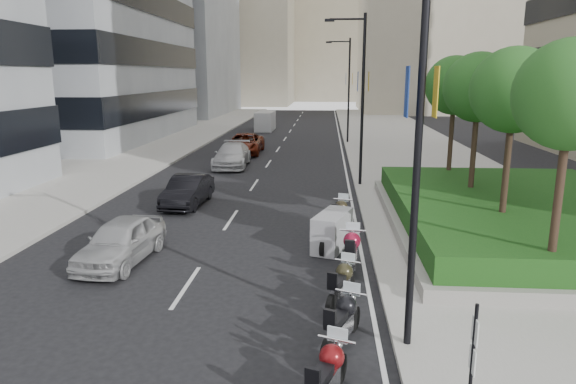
# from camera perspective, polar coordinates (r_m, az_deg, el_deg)

# --- Properties ---
(ground) EXTENTS (160.00, 160.00, 0.00)m
(ground) POSITION_cam_1_polar(r_m,az_deg,el_deg) (11.44, -9.18, -18.51)
(ground) COLOR black
(ground) RESTS_ON ground
(sidewalk_right) EXTENTS (10.00, 100.00, 0.15)m
(sidewalk_right) POSITION_cam_1_polar(r_m,az_deg,el_deg) (40.44, 13.63, 4.19)
(sidewalk_right) COLOR #9E9B93
(sidewalk_right) RESTS_ON ground
(sidewalk_left) EXTENTS (8.00, 100.00, 0.15)m
(sidewalk_left) POSITION_cam_1_polar(r_m,az_deg,el_deg) (42.44, -15.68, 4.47)
(sidewalk_left) COLOR #9E9B93
(sidewalk_left) RESTS_ON ground
(lane_edge) EXTENTS (0.12, 100.00, 0.01)m
(lane_edge) POSITION_cam_1_polar(r_m,az_deg,el_deg) (39.94, 6.08, 4.27)
(lane_edge) COLOR silver
(lane_edge) RESTS_ON ground
(lane_centre) EXTENTS (0.12, 100.00, 0.01)m
(lane_centre) POSITION_cam_1_polar(r_m,az_deg,el_deg) (40.11, -1.38, 4.38)
(lane_centre) COLOR silver
(lane_centre) RESTS_ON ground
(building_grey_far) EXTENTS (22.00, 26.00, 30.00)m
(building_grey_far) POSITION_cam_1_polar(r_m,az_deg,el_deg) (84.25, -14.80, 18.65)
(building_grey_far) COLOR gray
(building_grey_far) RESTS_ON ground
(building_cream_left) EXTENTS (26.00, 24.00, 34.00)m
(building_cream_left) POSITION_cam_1_polar(r_m,az_deg,el_deg) (111.92, -6.57, 18.47)
(building_cream_left) COLOR #B7AD93
(building_cream_left) RESTS_ON ground
(building_cream_centre) EXTENTS (30.00, 24.00, 38.00)m
(building_cream_centre) POSITION_cam_1_polar(r_m,az_deg,el_deg) (130.13, 4.33, 18.60)
(building_cream_centre) COLOR #B7AD93
(building_cream_centre) RESTS_ON ground
(planter) EXTENTS (10.00, 14.00, 0.40)m
(planter) POSITION_cam_1_polar(r_m,az_deg,el_deg) (21.62, 24.63, -3.28)
(planter) COLOR gray
(planter) RESTS_ON sidewalk_right
(hedge) EXTENTS (9.40, 13.40, 0.80)m
(hedge) POSITION_cam_1_polar(r_m,az_deg,el_deg) (21.47, 24.78, -1.74)
(hedge) COLOR #113D11
(hedge) RESTS_ON planter
(tree_0) EXTENTS (2.80, 2.80, 6.30)m
(tree_0) POSITION_cam_1_polar(r_m,az_deg,el_deg) (14.78, 28.90, 9.35)
(tree_0) COLOR #332319
(tree_0) RESTS_ON planter
(tree_1) EXTENTS (2.80, 2.80, 6.30)m
(tree_1) POSITION_cam_1_polar(r_m,az_deg,el_deg) (18.50, 23.81, 10.25)
(tree_1) COLOR #332319
(tree_1) RESTS_ON planter
(tree_2) EXTENTS (2.80, 2.80, 6.30)m
(tree_2) POSITION_cam_1_polar(r_m,az_deg,el_deg) (22.32, 20.42, 10.79)
(tree_2) COLOR #332319
(tree_2) RESTS_ON planter
(tree_3) EXTENTS (2.80, 2.80, 6.30)m
(tree_3) POSITION_cam_1_polar(r_m,az_deg,el_deg) (26.19, 18.03, 11.16)
(tree_3) COLOR #332319
(tree_3) RESTS_ON planter
(lamp_post_0) EXTENTS (2.34, 0.45, 9.00)m
(lamp_post_0) POSITION_cam_1_polar(r_m,az_deg,el_deg) (10.65, 13.59, 7.87)
(lamp_post_0) COLOR black
(lamp_post_0) RESTS_ON ground
(lamp_post_1) EXTENTS (2.34, 0.45, 9.00)m
(lamp_post_1) POSITION_cam_1_polar(r_m,az_deg,el_deg) (27.54, 7.99, 10.96)
(lamp_post_1) COLOR black
(lamp_post_1) RESTS_ON ground
(lamp_post_2) EXTENTS (2.34, 0.45, 9.00)m
(lamp_post_2) POSITION_cam_1_polar(r_m,az_deg,el_deg) (45.51, 6.59, 11.70)
(lamp_post_2) COLOR black
(lamp_post_2) RESTS_ON ground
(parking_sign) EXTENTS (0.06, 0.32, 2.50)m
(parking_sign) POSITION_cam_1_polar(r_m,az_deg,el_deg) (9.02, 19.76, -17.67)
(parking_sign) COLOR black
(parking_sign) RESTS_ON ground
(motorcycle_1) EXTENTS (0.95, 2.12, 1.10)m
(motorcycle_1) POSITION_cam_1_polar(r_m,az_deg,el_deg) (9.91, 4.39, -19.77)
(motorcycle_1) COLOR black
(motorcycle_1) RESTS_ON ground
(motorcycle_2) EXTENTS (1.04, 2.12, 1.11)m
(motorcycle_2) POSITION_cam_1_polar(r_m,az_deg,el_deg) (11.78, 6.07, -14.11)
(motorcycle_2) COLOR black
(motorcycle_2) RESTS_ON ground
(motorcycle_3) EXTENTS (0.94, 2.07, 1.07)m
(motorcycle_3) POSITION_cam_1_polar(r_m,az_deg,el_deg) (13.73, 5.95, -10.16)
(motorcycle_3) COLOR black
(motorcycle_3) RESTS_ON ground
(motorcycle_4) EXTENTS (0.82, 2.47, 1.23)m
(motorcycle_4) POSITION_cam_1_polar(r_m,az_deg,el_deg) (15.79, 7.03, -6.72)
(motorcycle_4) COLOR black
(motorcycle_4) RESTS_ON ground
(motorcycle_5) EXTENTS (1.50, 2.30, 1.30)m
(motorcycle_5) POSITION_cam_1_polar(r_m,az_deg,el_deg) (17.88, 4.95, -4.35)
(motorcycle_5) COLOR black
(motorcycle_5) RESTS_ON ground
(motorcycle_6) EXTENTS (0.91, 2.25, 1.15)m
(motorcycle_6) POSITION_cam_1_polar(r_m,az_deg,el_deg) (20.05, 5.74, -2.56)
(motorcycle_6) COLOR black
(motorcycle_6) RESTS_ON ground
(car_a) EXTENTS (2.03, 4.33, 1.43)m
(car_a) POSITION_cam_1_polar(r_m,az_deg,el_deg) (17.44, -18.07, -5.17)
(car_a) COLOR #ACADAE
(car_a) RESTS_ON ground
(car_b) EXTENTS (1.63, 4.25, 1.38)m
(car_b) POSITION_cam_1_polar(r_m,az_deg,el_deg) (24.20, -11.09, 0.13)
(car_b) COLOR black
(car_b) RESTS_ON ground
(car_c) EXTENTS (2.32, 5.30, 1.52)m
(car_c) POSITION_cam_1_polar(r_m,az_deg,el_deg) (34.13, -6.24, 4.08)
(car_c) COLOR silver
(car_c) RESTS_ON ground
(car_d) EXTENTS (2.62, 5.58, 1.54)m
(car_d) POSITION_cam_1_polar(r_m,az_deg,el_deg) (39.74, -4.84, 5.37)
(car_d) COLOR #611B0B
(car_d) RESTS_ON ground
(delivery_van) EXTENTS (1.84, 4.80, 2.02)m
(delivery_van) POSITION_cam_1_polar(r_m,az_deg,el_deg) (56.50, -2.57, 7.79)
(delivery_van) COLOR #B7B7B9
(delivery_van) RESTS_ON ground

